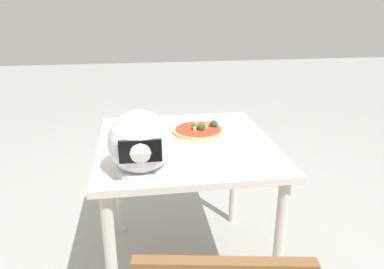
# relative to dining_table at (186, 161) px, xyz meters

# --- Properties ---
(ground_plane) EXTENTS (14.00, 14.00, 0.00)m
(ground_plane) POSITION_rel_dining_table_xyz_m (0.00, 0.00, -0.63)
(ground_plane) COLOR #9E9E99
(dining_table) EXTENTS (0.85, 0.90, 0.74)m
(dining_table) POSITION_rel_dining_table_xyz_m (0.00, 0.00, 0.00)
(dining_table) COLOR beige
(dining_table) RESTS_ON ground
(pizza_plate) EXTENTS (0.33, 0.33, 0.01)m
(pizza_plate) POSITION_rel_dining_table_xyz_m (-0.08, -0.09, 0.11)
(pizza_plate) COLOR white
(pizza_plate) RESTS_ON dining_table
(pizza) EXTENTS (0.27, 0.27, 0.05)m
(pizza) POSITION_rel_dining_table_xyz_m (-0.08, -0.09, 0.13)
(pizza) COLOR tan
(pizza) RESTS_ON pizza_plate
(motorcycle_helmet) EXTENTS (0.26, 0.26, 0.26)m
(motorcycle_helmet) POSITION_rel_dining_table_xyz_m (0.22, 0.30, 0.22)
(motorcycle_helmet) COLOR silver
(motorcycle_helmet) RESTS_ON dining_table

